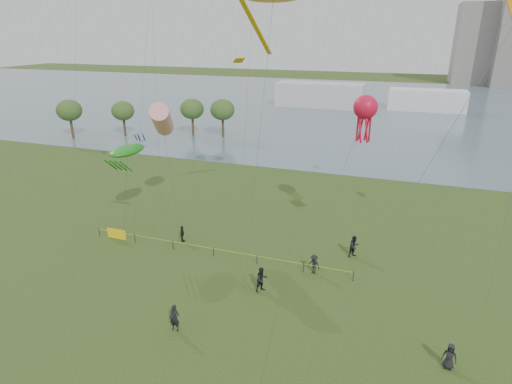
% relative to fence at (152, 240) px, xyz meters
% --- Properties ---
extents(lake, '(400.00, 120.00, 0.08)m').
position_rel_fence_xyz_m(lake, '(11.34, 86.21, -0.53)').
color(lake, slate).
rests_on(lake, ground_plane).
extents(building_low, '(16.00, 18.00, 28.00)m').
position_rel_fence_xyz_m(building_low, '(43.34, 154.21, 13.45)').
color(building_low, gray).
rests_on(building_low, ground_plane).
extents(pavilion_left, '(22.00, 8.00, 6.00)m').
position_rel_fence_xyz_m(pavilion_left, '(-0.66, 81.21, 2.45)').
color(pavilion_left, silver).
rests_on(pavilion_left, ground_plane).
extents(pavilion_right, '(18.00, 7.00, 5.00)m').
position_rel_fence_xyz_m(pavilion_right, '(25.34, 84.21, 1.95)').
color(pavilion_right, white).
rests_on(pavilion_right, ground_plane).
extents(trees, '(30.19, 14.18, 6.98)m').
position_rel_fence_xyz_m(trees, '(-22.93, 37.60, 4.40)').
color(trees, '#3C2D1B').
rests_on(trees, ground_plane).
extents(fence, '(24.07, 0.07, 1.05)m').
position_rel_fence_xyz_m(fence, '(0.00, 0.00, 0.00)').
color(fence, black).
rests_on(fence, ground_plane).
extents(spectator_a, '(1.18, 1.21, 1.96)m').
position_rel_fence_xyz_m(spectator_a, '(11.76, -3.66, 0.43)').
color(spectator_a, black).
rests_on(spectator_a, ground_plane).
extents(spectator_b, '(1.22, 0.96, 1.65)m').
position_rel_fence_xyz_m(spectator_b, '(14.94, 0.10, 0.27)').
color(spectator_b, black).
rests_on(spectator_b, ground_plane).
extents(spectator_c, '(0.60, 0.99, 1.57)m').
position_rel_fence_xyz_m(spectator_c, '(2.21, 1.62, 0.23)').
color(spectator_c, black).
rests_on(spectator_c, ground_plane).
extents(spectator_d, '(0.89, 0.66, 1.66)m').
position_rel_fence_xyz_m(spectator_d, '(24.53, -7.62, 0.27)').
color(spectator_d, black).
rests_on(spectator_d, ground_plane).
extents(spectator_f, '(0.71, 0.49, 1.88)m').
position_rel_fence_xyz_m(spectator_f, '(7.83, -9.83, 0.39)').
color(spectator_f, black).
rests_on(spectator_f, ground_plane).
extents(spectator_g, '(1.19, 1.20, 1.96)m').
position_rel_fence_xyz_m(spectator_g, '(17.66, 3.94, 0.43)').
color(spectator_g, black).
rests_on(spectator_g, ground_plane).
extents(kite_windsock, '(4.47, 5.14, 12.46)m').
position_rel_fence_xyz_m(kite_windsock, '(-1.36, 5.43, 9.98)').
color(kite_windsock, '#3F3F42').
extents(kite_creature, '(2.41, 4.66, 8.43)m').
position_rel_fence_xyz_m(kite_creature, '(-3.66, 2.64, 7.42)').
color(kite_creature, '#3F3F42').
extents(kite_octopus, '(4.05, 8.29, 13.58)m').
position_rel_fence_xyz_m(kite_octopus, '(17.36, 6.37, 11.92)').
color(kite_octopus, '#3F3F42').
extents(kite_delta, '(10.38, 13.83, 19.90)m').
position_rel_fence_xyz_m(kite_delta, '(24.48, -5.51, 17.43)').
color(kite_delta, '#3F3F42').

